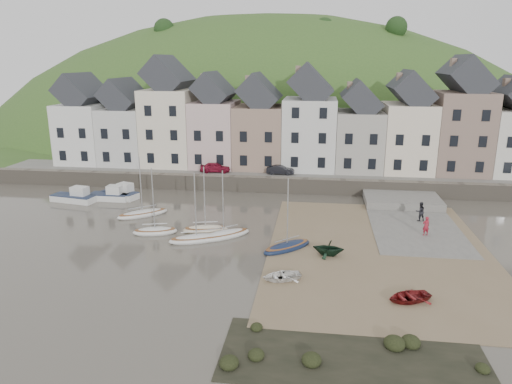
# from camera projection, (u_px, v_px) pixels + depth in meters

# --- Properties ---
(ground) EXTENTS (160.00, 160.00, 0.00)m
(ground) POSITION_uv_depth(u_px,v_px,m) (247.00, 244.00, 40.52)
(ground) COLOR #4A453A
(ground) RESTS_ON ground
(quay_land) EXTENTS (90.00, 30.00, 1.50)m
(quay_land) POSITION_uv_depth(u_px,v_px,m) (279.00, 160.00, 70.87)
(quay_land) COLOR #395C25
(quay_land) RESTS_ON ground
(quay_street) EXTENTS (70.00, 7.00, 0.10)m
(quay_street) POSITION_uv_depth(u_px,v_px,m) (271.00, 173.00, 59.68)
(quay_street) COLOR slate
(quay_street) RESTS_ON quay_land
(seawall) EXTENTS (70.00, 1.20, 1.80)m
(seawall) POSITION_uv_depth(u_px,v_px,m) (268.00, 184.00, 56.51)
(seawall) COLOR slate
(seawall) RESTS_ON ground
(beach) EXTENTS (18.00, 26.00, 0.06)m
(beach) POSITION_uv_depth(u_px,v_px,m) (378.00, 251.00, 39.10)
(beach) COLOR #7C674B
(beach) RESTS_ON ground
(slipway) EXTENTS (8.00, 18.00, 0.12)m
(slipway) POSITION_uv_depth(u_px,v_px,m) (411.00, 221.00, 46.22)
(slipway) COLOR slate
(slipway) RESTS_ON ground
(hillside) EXTENTS (134.40, 84.00, 84.00)m
(hillside) POSITION_uv_depth(u_px,v_px,m) (266.00, 218.00, 103.27)
(hillside) COLOR #395C25
(hillside) RESTS_ON ground
(townhouse_terrace) EXTENTS (61.05, 8.00, 13.93)m
(townhouse_terrace) POSITION_uv_depth(u_px,v_px,m) (288.00, 123.00, 61.24)
(townhouse_terrace) COLOR silver
(townhouse_terrace) RESTS_ON quay_land
(sailboat_0) EXTENTS (5.00, 4.43, 6.32)m
(sailboat_0) POSITION_uv_depth(u_px,v_px,m) (143.00, 214.00, 47.84)
(sailboat_0) COLOR silver
(sailboat_0) RESTS_ON ground
(sailboat_1) EXTENTS (4.24, 2.54, 6.32)m
(sailboat_1) POSITION_uv_depth(u_px,v_px,m) (155.00, 231.00, 42.95)
(sailboat_1) COLOR silver
(sailboat_1) RESTS_ON ground
(sailboat_2) EXTENTS (4.33, 2.41, 6.32)m
(sailboat_2) POSITION_uv_depth(u_px,v_px,m) (205.00, 229.00, 43.43)
(sailboat_2) COLOR beige
(sailboat_2) RESTS_ON ground
(sailboat_3) EXTENTS (5.02, 3.31, 6.32)m
(sailboat_3) POSITION_uv_depth(u_px,v_px,m) (196.00, 239.00, 41.13)
(sailboat_3) COLOR silver
(sailboat_3) RESTS_ON ground
(sailboat_4) EXTENTS (4.95, 4.37, 6.32)m
(sailboat_4) POSITION_uv_depth(u_px,v_px,m) (224.00, 235.00, 42.03)
(sailboat_4) COLOR silver
(sailboat_4) RESTS_ON ground
(sailboat_5) EXTENTS (4.52, 4.41, 6.32)m
(sailboat_5) POSITION_uv_depth(u_px,v_px,m) (287.00, 247.00, 39.34)
(sailboat_5) COLOR #14213F
(sailboat_5) RESTS_ON ground
(motorboat_0) EXTENTS (4.46, 1.76, 1.70)m
(motorboat_0) POSITION_uv_depth(u_px,v_px,m) (111.00, 195.00, 53.25)
(motorboat_0) COLOR silver
(motorboat_0) RESTS_ON ground
(motorboat_1) EXTENTS (5.29, 2.64, 1.70)m
(motorboat_1) POSITION_uv_depth(u_px,v_px,m) (75.00, 197.00, 52.63)
(motorboat_1) COLOR silver
(motorboat_1) RESTS_ON ground
(motorboat_2) EXTENTS (4.74, 3.15, 1.70)m
(motorboat_2) POSITION_uv_depth(u_px,v_px,m) (121.00, 193.00, 54.08)
(motorboat_2) COLOR silver
(motorboat_2) RESTS_ON ground
(rowboat_white) EXTENTS (3.35, 2.90, 0.58)m
(rowboat_white) POSITION_uv_depth(u_px,v_px,m) (281.00, 276.00, 33.84)
(rowboat_white) COLOR white
(rowboat_white) RESTS_ON beach
(rowboat_green) EXTENTS (2.71, 2.41, 1.30)m
(rowboat_green) POSITION_uv_depth(u_px,v_px,m) (328.00, 248.00, 37.96)
(rowboat_green) COLOR black
(rowboat_green) RESTS_ON beach
(rowboat_red) EXTENTS (3.55, 3.13, 0.61)m
(rowboat_red) POSITION_uv_depth(u_px,v_px,m) (409.00, 296.00, 30.84)
(rowboat_red) COLOR maroon
(rowboat_red) RESTS_ON beach
(person_red) EXTENTS (0.73, 0.59, 1.74)m
(person_red) POSITION_uv_depth(u_px,v_px,m) (426.00, 226.00, 42.10)
(person_red) COLOR maroon
(person_red) RESTS_ON slipway
(person_dark) EXTENTS (1.08, 0.94, 1.89)m
(person_dark) POSITION_uv_depth(u_px,v_px,m) (420.00, 211.00, 45.89)
(person_dark) COLOR black
(person_dark) RESTS_ON slipway
(car_left) EXTENTS (3.87, 1.89, 1.27)m
(car_left) POSITION_uv_depth(u_px,v_px,m) (215.00, 167.00, 59.43)
(car_left) COLOR maroon
(car_left) RESTS_ON quay_street
(car_right) EXTENTS (3.42, 1.27, 1.12)m
(car_right) POSITION_uv_depth(u_px,v_px,m) (280.00, 170.00, 58.40)
(car_right) COLOR black
(car_right) RESTS_ON quay_street
(shore_rocks) EXTENTS (14.00, 6.00, 0.77)m
(shore_rocks) POSITION_uv_depth(u_px,v_px,m) (346.00, 353.00, 25.26)
(shore_rocks) COLOR black
(shore_rocks) RESTS_ON ground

